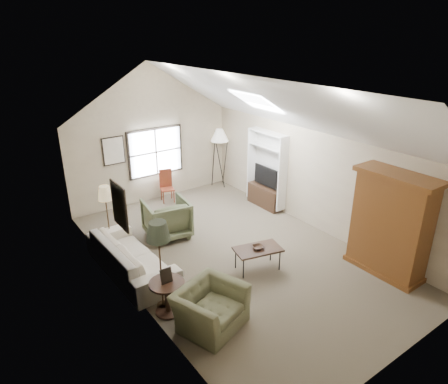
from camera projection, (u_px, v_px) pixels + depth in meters
room_shell at (236, 115)px, 7.95m from camera, size 5.01×8.01×4.00m
window at (156, 152)px, 11.65m from camera, size 1.72×0.08×1.42m
skylight at (257, 101)px, 9.32m from camera, size 0.80×1.20×0.52m
wall_art at (116, 176)px, 8.96m from camera, size 1.97×3.71×0.88m
armoire at (391, 224)px, 8.13m from camera, size 0.60×1.50×2.20m
tv_alcove at (267, 168)px, 11.20m from camera, size 0.32×1.30×2.10m
media_console at (265, 196)px, 11.51m from camera, size 0.34×1.18×0.60m
tv_panel at (266, 176)px, 11.28m from camera, size 0.05×0.90×0.55m
sofa at (131, 256)px, 8.36m from camera, size 1.08×2.59×0.75m
armchair_near at (210, 308)px, 6.85m from camera, size 1.37×1.28×0.73m
armchair_far at (167, 218)px, 9.79m from camera, size 1.15×1.18×0.95m
coffee_table at (258, 259)px, 8.50m from camera, size 1.09×0.77×0.50m
bowl at (258, 247)px, 8.39m from camera, size 0.29×0.29×0.06m
side_table at (168, 297)px, 7.18m from camera, size 0.66×0.66×0.64m
side_chair at (167, 186)px, 11.76m from camera, size 0.46×0.46×0.96m
tripod_lamp at (220, 157)px, 12.77m from camera, size 0.69×0.69×1.92m
dark_lamp at (160, 265)px, 7.11m from camera, size 0.44×0.44×1.78m
tan_lamp at (108, 218)px, 9.10m from camera, size 0.33×0.33×1.60m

